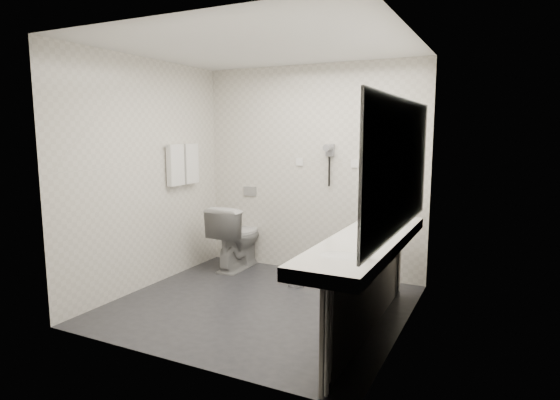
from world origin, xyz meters
The scene contains 31 objects.
floor centered at (0.00, 0.00, 0.00)m, with size 2.80×2.80×0.00m, color #26262B.
ceiling centered at (0.00, 0.00, 2.50)m, with size 2.80×2.80×0.00m, color white.
wall_back centered at (0.00, 1.30, 1.25)m, with size 2.80×2.80×0.00m, color silver.
wall_front centered at (0.00, -1.30, 1.25)m, with size 2.80×2.80×0.00m, color silver.
wall_left centered at (-1.40, 0.00, 1.25)m, with size 2.60×2.60×0.00m, color silver.
wall_right centered at (1.40, 0.00, 1.25)m, with size 2.60×2.60×0.00m, color silver.
vanity_counter centered at (1.12, -0.20, 0.80)m, with size 0.55×2.20×0.10m, color white.
vanity_panel centered at (1.15, -0.20, 0.38)m, with size 0.03×2.15×0.75m, color gray.
vanity_post_near centered at (1.18, -1.24, 0.38)m, with size 0.06×0.06×0.75m, color silver.
vanity_post_far centered at (1.18, 0.84, 0.38)m, with size 0.06×0.06×0.75m, color silver.
mirror centered at (1.39, -0.20, 1.45)m, with size 0.02×2.20×1.05m, color #B2BCC6.
basin_near centered at (1.12, -0.85, 0.83)m, with size 0.40×0.31×0.05m, color white.
basin_far centered at (1.12, 0.45, 0.83)m, with size 0.40×0.31×0.05m, color white.
faucet_near centered at (1.32, -0.85, 0.92)m, with size 0.04×0.04×0.15m, color silver.
faucet_far centered at (1.32, 0.45, 0.92)m, with size 0.04×0.04×0.15m, color silver.
soap_bottle_a centered at (1.27, -0.17, 0.91)m, with size 0.05×0.05×0.11m, color silver.
soap_bottle_b centered at (1.11, -0.12, 0.89)m, with size 0.06×0.06×0.08m, color silver.
glass_left centered at (1.27, 0.02, 0.91)m, with size 0.06×0.06×0.11m, color silver.
glass_right centered at (1.24, 0.10, 0.90)m, with size 0.06×0.06×0.11m, color silver.
toilet centered at (-0.87, 0.99, 0.41)m, with size 0.45×0.80×0.81m, color white.
flush_plate centered at (-0.85, 1.29, 0.95)m, with size 0.18×0.02×0.12m, color #B2B5BA.
pedal_bin centered at (0.09, 0.66, 0.13)m, with size 0.18×0.18×0.25m, color #B2B5BA.
bin_lid centered at (0.09, 0.66, 0.26)m, with size 0.18×0.18×0.01m, color #B2B5BA.
towel_rail centered at (-1.35, 0.55, 1.55)m, with size 0.02×0.02×0.62m, color silver.
towel_near centered at (-1.34, 0.41, 1.33)m, with size 0.07×0.24×0.48m, color white.
towel_far centered at (-1.34, 0.69, 1.33)m, with size 0.07×0.24×0.48m, color white.
dryer_cradle centered at (0.25, 1.27, 1.50)m, with size 0.10×0.04×0.14m, color gray.
dryer_barrel centered at (0.25, 1.20, 1.53)m, with size 0.08×0.08×0.14m, color gray.
dryer_cord centered at (0.25, 1.26, 1.25)m, with size 0.02×0.02×0.35m, color black.
switch_plate_a centered at (-0.15, 1.29, 1.35)m, with size 0.09×0.02×0.09m, color white.
switch_plate_b centered at (0.55, 1.29, 1.35)m, with size 0.09×0.02×0.09m, color white.
Camera 1 is at (2.15, -3.88, 1.72)m, focal length 29.70 mm.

